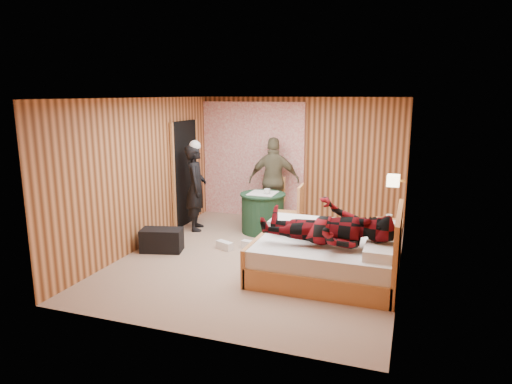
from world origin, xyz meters
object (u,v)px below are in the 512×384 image
(chair_near, at_px, (294,210))
(man_on_bed, at_px, (328,216))
(bed, at_px, (327,257))
(duffel_bag, at_px, (162,240))
(man_at_table, at_px, (274,180))
(nightstand, at_px, (387,240))
(chair_far, at_px, (273,197))
(woman_standing, at_px, (196,188))
(wall_lamp, at_px, (393,180))
(round_table, at_px, (263,212))

(chair_near, distance_m, man_on_bed, 1.82)
(bed, relative_size, duffel_bag, 2.96)
(bed, xyz_separation_m, man_at_table, (-1.55, 2.48, 0.56))
(nightstand, bearing_deg, man_at_table, 148.61)
(nightstand, bearing_deg, chair_near, 170.75)
(chair_far, distance_m, man_on_bed, 3.12)
(nightstand, bearing_deg, woman_standing, 172.89)
(nightstand, bearing_deg, wall_lamp, -78.16)
(man_at_table, height_order, man_on_bed, man_on_bed)
(wall_lamp, relative_size, chair_far, 0.28)
(wall_lamp, distance_m, woman_standing, 3.69)
(round_table, height_order, chair_far, chair_far)
(nightstand, relative_size, chair_near, 0.60)
(wall_lamp, bearing_deg, round_table, 159.02)
(nightstand, relative_size, man_at_table, 0.36)
(wall_lamp, relative_size, nightstand, 0.42)
(duffel_bag, bearing_deg, chair_near, 15.40)
(nightstand, relative_size, round_table, 0.72)
(bed, bearing_deg, man_on_bed, -84.06)
(chair_near, height_order, man_on_bed, man_on_bed)
(chair_far, height_order, woman_standing, woman_standing)
(nightstand, height_order, chair_near, chair_near)
(bed, height_order, man_on_bed, man_on_bed)
(duffel_bag, distance_m, woman_standing, 1.46)
(chair_far, xyz_separation_m, man_on_bed, (1.57, -2.67, 0.42))
(chair_near, distance_m, man_at_table, 1.37)
(round_table, bearing_deg, man_at_table, 90.00)
(man_at_table, bearing_deg, round_table, 77.92)
(round_table, bearing_deg, nightstand, -16.76)
(woman_standing, bearing_deg, wall_lamp, -121.06)
(chair_far, height_order, man_on_bed, man_on_bed)
(wall_lamp, height_order, man_on_bed, man_on_bed)
(chair_near, height_order, duffel_bag, chair_near)
(chair_far, bearing_deg, man_on_bed, -58.19)
(round_table, bearing_deg, chair_near, -31.60)
(nightstand, distance_m, duffel_bag, 3.65)
(bed, height_order, duffel_bag, bed)
(duffel_bag, distance_m, man_on_bed, 2.95)
(nightstand, xyz_separation_m, chair_near, (-1.60, 0.26, 0.29))
(wall_lamp, xyz_separation_m, bed, (-0.80, -0.86, -0.99))
(duffel_bag, bearing_deg, man_on_bed, -23.41)
(man_on_bed, bearing_deg, chair_far, 120.51)
(nightstand, distance_m, man_at_table, 2.75)
(chair_near, height_order, man_at_table, man_at_table)
(chair_near, distance_m, duffel_bag, 2.29)
(round_table, distance_m, duffel_bag, 2.01)
(wall_lamp, bearing_deg, chair_near, 164.14)
(bed, relative_size, nightstand, 3.22)
(chair_far, relative_size, duffel_bag, 1.39)
(wall_lamp, distance_m, chair_far, 2.93)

